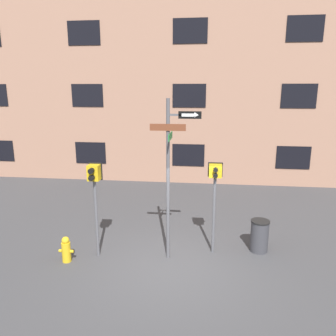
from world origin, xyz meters
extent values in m
plane|color=#38383A|center=(0.00, 0.00, 0.00)|extent=(60.00, 60.00, 0.00)
cube|color=#936B56|center=(0.00, 8.06, 6.89)|extent=(24.00, 0.60, 13.77)
cube|color=black|center=(-9.60, 7.74, 1.38)|extent=(1.51, 0.03, 1.05)
cube|color=black|center=(-4.80, 7.74, 1.38)|extent=(1.51, 0.03, 1.05)
cube|color=black|center=(0.00, 7.74, 1.38)|extent=(1.51, 0.03, 1.05)
cube|color=black|center=(4.80, 7.74, 1.38)|extent=(1.51, 0.03, 1.05)
cube|color=black|center=(-4.80, 7.74, 4.13)|extent=(1.51, 0.03, 1.05)
cube|color=black|center=(0.00, 7.74, 4.13)|extent=(1.51, 0.03, 1.05)
cube|color=black|center=(4.80, 7.74, 4.13)|extent=(1.51, 0.03, 1.05)
cube|color=black|center=(-4.80, 7.74, 6.89)|extent=(1.51, 0.03, 1.05)
cube|color=black|center=(0.00, 7.74, 6.89)|extent=(1.51, 0.03, 1.05)
cube|color=black|center=(4.80, 7.74, 6.89)|extent=(1.51, 0.03, 1.05)
cylinder|color=#4C4C51|center=(-0.11, 0.53, 2.12)|extent=(0.09, 0.09, 4.23)
cube|color=#4C4C51|center=(0.16, 0.53, 3.84)|extent=(0.54, 0.05, 0.05)
cube|color=brown|center=(-0.11, 0.47, 3.54)|extent=(0.89, 0.02, 0.17)
cube|color=#196B2D|center=(-0.05, 0.53, 3.31)|extent=(0.02, 0.74, 0.16)
cube|color=black|center=(0.43, 0.51, 3.84)|extent=(0.56, 0.02, 0.18)
cube|color=white|center=(0.39, 0.50, 3.84)|extent=(0.32, 0.01, 0.07)
cone|color=white|center=(0.59, 0.50, 3.84)|extent=(0.10, 0.14, 0.14)
cylinder|color=#4C4C51|center=(-2.02, 0.42, 1.07)|extent=(0.08, 0.08, 2.14)
cube|color=gold|center=(-2.02, 0.42, 2.35)|extent=(0.30, 0.26, 0.41)
cube|color=black|center=(-2.02, 0.56, 2.35)|extent=(0.36, 0.02, 0.47)
cylinder|color=black|center=(-2.02, 0.23, 2.44)|extent=(0.14, 0.12, 0.14)
cylinder|color=black|center=(-2.02, 0.23, 2.25)|extent=(0.14, 0.12, 0.14)
cylinder|color=silver|center=(-2.02, 0.28, 2.44)|extent=(0.11, 0.01, 0.11)
cylinder|color=#4C4C51|center=(1.10, 0.98, 1.09)|extent=(0.08, 0.08, 2.18)
cube|color=gold|center=(1.10, 0.98, 2.35)|extent=(0.33, 0.26, 0.33)
cube|color=black|center=(1.10, 1.12, 2.35)|extent=(0.39, 0.02, 0.39)
cylinder|color=black|center=(1.10, 0.79, 2.42)|extent=(0.12, 0.12, 0.12)
cylinder|color=black|center=(1.10, 0.79, 2.27)|extent=(0.12, 0.12, 0.12)
cylinder|color=silver|center=(1.10, 0.84, 2.42)|extent=(0.09, 0.01, 0.09)
cylinder|color=gold|center=(-2.74, 0.00, 0.27)|extent=(0.23, 0.23, 0.54)
sphere|color=gold|center=(-2.74, 0.00, 0.60)|extent=(0.20, 0.20, 0.20)
cylinder|color=gold|center=(-2.90, 0.00, 0.30)|extent=(0.08, 0.08, 0.08)
cylinder|color=gold|center=(-2.59, 0.00, 0.30)|extent=(0.08, 0.08, 0.08)
cylinder|color=#333338|center=(2.39, 1.20, 0.43)|extent=(0.49, 0.49, 0.87)
cylinder|color=black|center=(2.39, 1.20, 0.89)|extent=(0.52, 0.52, 0.04)
camera|label=1|loc=(0.85, -7.47, 4.47)|focal=35.00mm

